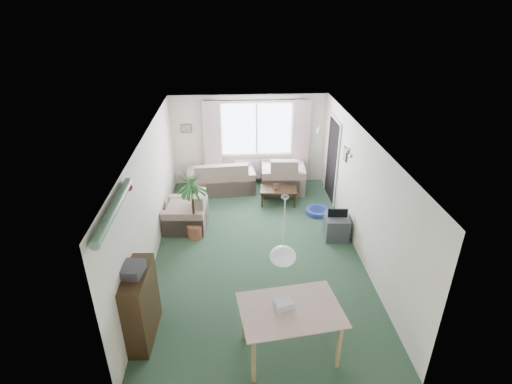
{
  "coord_description": "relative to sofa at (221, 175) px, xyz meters",
  "views": [
    {
      "loc": [
        -0.44,
        -6.68,
        4.67
      ],
      "look_at": [
        0.0,
        0.3,
        1.15
      ],
      "focal_mm": 28.0,
      "sensor_mm": 36.0,
      "label": 1
    }
  ],
  "objects": [
    {
      "name": "ground",
      "position": [
        0.76,
        -2.75,
        -0.42
      ],
      "size": [
        6.5,
        6.5,
        0.0
      ],
      "primitive_type": "plane",
      "color": "#29442F"
    },
    {
      "name": "window",
      "position": [
        0.96,
        0.48,
        1.08
      ],
      "size": [
        1.8,
        0.03,
        1.3
      ],
      "primitive_type": "cube",
      "color": "white"
    },
    {
      "name": "curtain_rod",
      "position": [
        0.96,
        0.4,
        1.85
      ],
      "size": [
        2.6,
        0.03,
        0.03
      ],
      "primitive_type": "cube",
      "color": "black"
    },
    {
      "name": "curtain_left",
      "position": [
        -0.19,
        0.38,
        0.85
      ],
      "size": [
        0.45,
        0.08,
        2.0
      ],
      "primitive_type": "cube",
      "color": "beige"
    },
    {
      "name": "curtain_right",
      "position": [
        2.11,
        0.38,
        0.85
      ],
      "size": [
        0.45,
        0.08,
        2.0
      ],
      "primitive_type": "cube",
      "color": "beige"
    },
    {
      "name": "radiator",
      "position": [
        0.96,
        0.44,
        -0.02
      ],
      "size": [
        1.2,
        0.1,
        0.55
      ],
      "primitive_type": "cube",
      "color": "white"
    },
    {
      "name": "doorway",
      "position": [
        2.74,
        -0.55,
        0.58
      ],
      "size": [
        0.03,
        0.95,
        2.0
      ],
      "primitive_type": "cube",
      "color": "black"
    },
    {
      "name": "pendant_lamp",
      "position": [
        0.96,
        -5.05,
        1.06
      ],
      "size": [
        0.36,
        0.36,
        0.36
      ],
      "primitive_type": "sphere",
      "color": "white"
    },
    {
      "name": "tinsel_garland",
      "position": [
        -1.16,
        -5.05,
        1.86
      ],
      "size": [
        1.6,
        1.6,
        0.12
      ],
      "primitive_type": "cylinder",
      "color": "#196626"
    },
    {
      "name": "bauble_cluster_a",
      "position": [
        2.06,
        -1.85,
        1.8
      ],
      "size": [
        0.2,
        0.2,
        0.2
      ],
      "primitive_type": "sphere",
      "color": "silver"
    },
    {
      "name": "bauble_cluster_b",
      "position": [
        2.36,
        -3.05,
        1.8
      ],
      "size": [
        0.2,
        0.2,
        0.2
      ],
      "primitive_type": "sphere",
      "color": "silver"
    },
    {
      "name": "wall_picture_back",
      "position": [
        -0.84,
        0.48,
        1.13
      ],
      "size": [
        0.28,
        0.03,
        0.22
      ],
      "primitive_type": "cube",
      "color": "brown"
    },
    {
      "name": "wall_picture_right",
      "position": [
        2.74,
        -1.55,
        1.13
      ],
      "size": [
        0.03,
        0.24,
        0.3
      ],
      "primitive_type": "cube",
      "color": "brown"
    },
    {
      "name": "sofa",
      "position": [
        0.0,
        0.0,
        0.0
      ],
      "size": [
        1.77,
        1.04,
        0.85
      ],
      "primitive_type": "cube",
      "rotation": [
        0.0,
        0.0,
        3.22
      ],
      "color": "beige",
      "rests_on": "ground"
    },
    {
      "name": "armchair_corner",
      "position": [
        1.61,
        -0.02,
        0.06
      ],
      "size": [
        1.15,
        1.1,
        0.97
      ],
      "primitive_type": "cube",
      "rotation": [
        0.0,
        0.0,
        3.08
      ],
      "color": "beige",
      "rests_on": "ground"
    },
    {
      "name": "armchair_left",
      "position": [
        -0.74,
        -1.76,
        -0.01
      ],
      "size": [
        0.94,
        0.99,
        0.83
      ],
      "primitive_type": "cube",
      "rotation": [
        0.0,
        0.0,
        -1.64
      ],
      "color": "#C4AC94",
      "rests_on": "ground"
    },
    {
      "name": "coffee_table",
      "position": [
        1.41,
        -0.82,
        -0.23
      ],
      "size": [
        0.93,
        0.59,
        0.4
      ],
      "primitive_type": "cube",
      "rotation": [
        0.0,
        0.0,
        -0.11
      ],
      "color": "black",
      "rests_on": "ground"
    },
    {
      "name": "photo_frame",
      "position": [
        1.35,
        -0.86,
        0.05
      ],
      "size": [
        0.12,
        0.07,
        0.16
      ],
      "primitive_type": "cube",
      "rotation": [
        0.0,
        0.0,
        0.43
      ],
      "color": "brown",
      "rests_on": "coffee_table"
    },
    {
      "name": "bookshelf",
      "position": [
        -1.08,
        -4.89,
        0.16
      ],
      "size": [
        0.36,
        0.97,
        1.17
      ],
      "primitive_type": "cube",
      "rotation": [
        0.0,
        0.0,
        -0.05
      ],
      "color": "black",
      "rests_on": "ground"
    },
    {
      "name": "hifi_box",
      "position": [
        -1.11,
        -4.9,
        0.81
      ],
      "size": [
        0.33,
        0.39,
        0.14
      ],
      "primitive_type": "cube",
      "rotation": [
        0.0,
        0.0,
        -0.16
      ],
      "color": "#3B3A3F",
      "rests_on": "bookshelf"
    },
    {
      "name": "houseplant",
      "position": [
        -0.52,
        -2.2,
        0.36
      ],
      "size": [
        0.8,
        0.8,
        1.57
      ],
      "primitive_type": "cylinder",
      "rotation": [
        0.0,
        0.0,
        -0.21
      ],
      "color": "#1D4D1A",
      "rests_on": "ground"
    },
    {
      "name": "dining_table",
      "position": [
        1.04,
        -5.35,
        -0.03
      ],
      "size": [
        1.38,
        1.01,
        0.8
      ],
      "primitive_type": "cube",
      "rotation": [
        0.0,
        0.0,
        0.14
      ],
      "color": "tan",
      "rests_on": "ground"
    },
    {
      "name": "gift_box",
      "position": [
        0.95,
        -5.31,
        0.43
      ],
      "size": [
        0.29,
        0.24,
        0.12
      ],
      "primitive_type": "cube",
      "rotation": [
        0.0,
        0.0,
        0.28
      ],
      "color": "silver",
      "rests_on": "dining_table"
    },
    {
      "name": "tv_cube",
      "position": [
        2.46,
        -2.38,
        -0.18
      ],
      "size": [
        0.52,
        0.57,
        0.49
      ],
      "primitive_type": "cube",
      "rotation": [
        0.0,
        0.0,
        -0.07
      ],
      "color": "#403F45",
      "rests_on": "ground"
    },
    {
      "name": "pet_bed",
      "position": [
        2.27,
        -1.37,
        -0.37
      ],
      "size": [
        0.64,
        0.64,
        0.11
      ],
      "primitive_type": "cylinder",
      "rotation": [
        0.0,
        0.0,
        -0.2
      ],
      "color": "#222C9D",
      "rests_on": "ground"
    }
  ]
}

